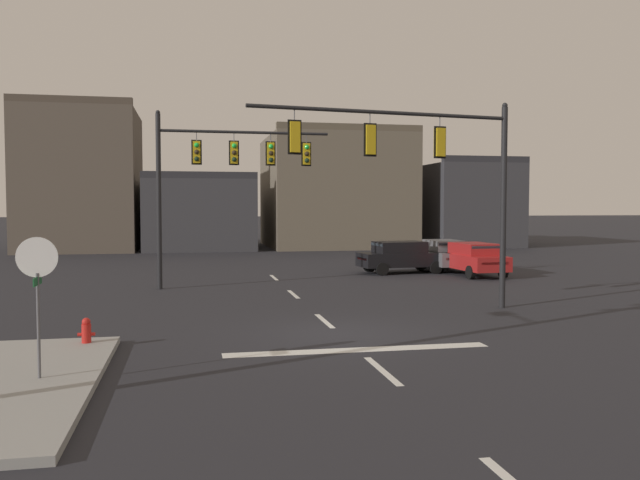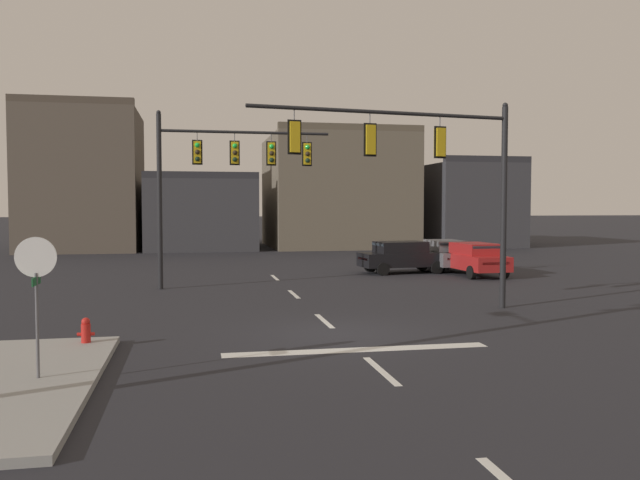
{
  "view_description": "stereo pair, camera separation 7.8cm",
  "coord_description": "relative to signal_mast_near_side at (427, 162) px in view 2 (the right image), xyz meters",
  "views": [
    {
      "loc": [
        -3.87,
        -16.91,
        3.41
      ],
      "look_at": [
        0.11,
        3.24,
        2.35
      ],
      "focal_mm": 36.81,
      "sensor_mm": 36.0,
      "label": 1
    },
    {
      "loc": [
        -3.79,
        -16.93,
        3.41
      ],
      "look_at": [
        0.11,
        3.24,
        2.35
      ],
      "focal_mm": 36.81,
      "sensor_mm": 36.0,
      "label": 2
    }
  ],
  "objects": [
    {
      "name": "car_lot_middle",
      "position": [
        3.13,
        11.94,
        -3.95
      ],
      "size": [
        4.58,
        2.26,
        1.61
      ],
      "color": "black",
      "rests_on": "ground"
    },
    {
      "name": "car_lot_nearside",
      "position": [
        6.15,
        10.04,
        -3.95
      ],
      "size": [
        2.14,
        4.54,
        1.61
      ],
      "color": "#A81E1E",
      "rests_on": "ground"
    },
    {
      "name": "ground_plane",
      "position": [
        -3.51,
        -2.97,
        -4.81
      ],
      "size": [
        400.0,
        400.0,
        0.0
      ],
      "primitive_type": "plane",
      "color": "#232328"
    },
    {
      "name": "stop_sign",
      "position": [
        -10.23,
        -6.8,
        -2.67
      ],
      "size": [
        0.76,
        0.64,
        2.83
      ],
      "color": "#56565B",
      "rests_on": "ground"
    },
    {
      "name": "signal_mast_near_side",
      "position": [
        0.0,
        0.0,
        0.0
      ],
      "size": [
        8.76,
        1.36,
        6.83
      ],
      "color": "black",
      "rests_on": "ground"
    },
    {
      "name": "lane_centreline",
      "position": [
        -3.51,
        -0.97,
        -4.81
      ],
      "size": [
        0.16,
        26.4,
        0.01
      ],
      "color": "silver",
      "rests_on": "ground"
    },
    {
      "name": "car_lot_farside",
      "position": [
        5.76,
        12.84,
        -3.95
      ],
      "size": [
        1.97,
        4.48,
        1.61
      ],
      "color": "slate",
      "rests_on": "ground"
    },
    {
      "name": "fire_hydrant",
      "position": [
        -9.85,
        -3.6,
        -4.48
      ],
      "size": [
        0.4,
        0.3,
        0.75
      ],
      "color": "red",
      "rests_on": "ground"
    },
    {
      "name": "building_row",
      "position": [
        -0.54,
        34.2,
        -0.53
      ],
      "size": [
        39.24,
        11.92,
        11.11
      ],
      "color": "brown",
      "rests_on": "ground"
    },
    {
      "name": "stop_bar_paint",
      "position": [
        -3.51,
        -4.97,
        -4.81
      ],
      "size": [
        6.4,
        0.5,
        0.01
      ],
      "primitive_type": "cube",
      "color": "silver",
      "rests_on": "ground"
    },
    {
      "name": "signal_mast_far_side",
      "position": [
        -6.25,
        7.68,
        0.2
      ],
      "size": [
        7.15,
        0.4,
        7.3
      ],
      "color": "black",
      "rests_on": "ground"
    }
  ]
}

